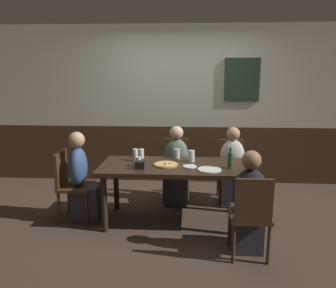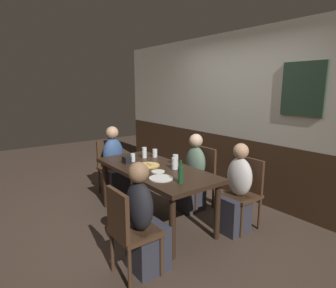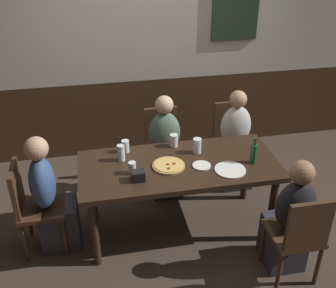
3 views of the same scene
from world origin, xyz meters
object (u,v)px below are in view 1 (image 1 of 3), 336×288
person_right_far (232,172)px  pint_glass_amber (138,162)px  highball_clear (191,157)px  plate_white_large (210,170)px  pizza (166,164)px  beer_glass_half (141,154)px  beer_glass_tall (177,154)px  tumbler_short (135,155)px  person_head_west (83,183)px  chair_mid_far (177,166)px  dining_table (174,171)px  beer_bottle_green (230,160)px  person_mid_far (176,171)px  person_right_near (248,209)px  plate_white_small (190,166)px  chair_head_west (70,182)px  chair_right_far (231,167)px  chair_right_near (251,213)px  condiment_caddy (140,165)px

person_right_far → pint_glass_amber: person_right_far is taller
highball_clear → plate_white_large: highball_clear is taller
person_right_far → pizza: bearing=-142.5°
beer_glass_half → beer_glass_tall: (0.47, 0.02, 0.01)m
tumbler_short → beer_glass_half: (0.05, 0.15, -0.02)m
person_head_west → tumbler_short: (0.65, 0.16, 0.33)m
chair_mid_far → dining_table: bearing=-90.0°
tumbler_short → beer_bottle_green: (1.16, -0.27, 0.03)m
person_mid_far → person_head_west: bearing=-150.2°
beer_glass_tall → person_right_near: bearing=-51.9°
chair_mid_far → plate_white_large: size_ratio=3.19×
pint_glass_amber → plate_white_small: 0.62m
chair_head_west → dining_table: bearing=0.0°
tumbler_short → pint_glass_amber: bearing=-72.7°
chair_mid_far → tumbler_short: bearing=-127.3°
pizza → person_mid_far: bearing=81.6°
pint_glass_amber → chair_right_far: bearing=36.1°
beer_glass_half → plate_white_small: size_ratio=0.73×
chair_right_near → condiment_caddy: (-1.19, 0.64, 0.29)m
person_right_near → person_mid_far: person_mid_far is taller
dining_table → pizza: size_ratio=6.16×
dining_table → beer_glass_half: 0.56m
person_head_west → beer_glass_tall: bearing=15.4°
pint_glass_amber → highball_clear: bearing=20.2°
pizza → beer_glass_half: 0.49m
chair_right_near → pint_glass_amber: 1.47m
chair_right_far → pizza: chair_right_far is taller
dining_table → beer_glass_half: beer_glass_half is taller
beer_bottle_green → plate_white_large: (-0.24, -0.08, -0.09)m
chair_right_far → beer_glass_half: chair_right_far is taller
chair_right_far → pizza: bearing=-136.4°
chair_right_near → chair_right_far: size_ratio=1.00×
chair_right_near → chair_mid_far: bearing=115.7°
chair_right_near → person_right_near: bearing=90.0°
person_right_far → tumbler_short: 1.43m
chair_head_west → beer_glass_half: (0.87, 0.31, 0.30)m
chair_right_near → beer_bottle_green: size_ratio=3.49×
dining_table → person_head_west: person_head_west is taller
person_right_near → pint_glass_amber: size_ratio=9.89×
pint_glass_amber → chair_mid_far: bearing=64.3°
person_right_far → beer_glass_half: size_ratio=9.19×
dining_table → chair_right_far: bearing=46.1°
chair_head_west → chair_mid_far: same height
chair_mid_far → person_right_near: bearing=-61.9°
beer_glass_tall → beer_bottle_green: bearing=-34.2°
dining_table → condiment_caddy: 0.46m
dining_table → person_right_near: size_ratio=1.64×
chair_mid_far → condiment_caddy: bearing=-111.4°
chair_right_near → pint_glass_amber: bearing=148.4°
chair_right_near → chair_head_west: same height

